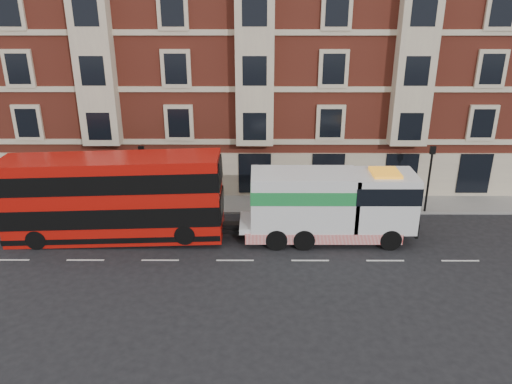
# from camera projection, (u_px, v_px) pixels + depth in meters

# --- Properties ---
(ground) EXTENTS (120.00, 120.00, 0.00)m
(ground) POSITION_uv_depth(u_px,v_px,m) (235.00, 260.00, 26.56)
(ground) COLOR black
(ground) RESTS_ON ground
(sidewalk) EXTENTS (90.00, 3.00, 0.15)m
(sidewalk) POSITION_uv_depth(u_px,v_px,m) (240.00, 204.00, 33.50)
(sidewalk) COLOR slate
(sidewalk) RESTS_ON ground
(victorian_terrace) EXTENTS (45.00, 12.00, 20.40)m
(victorian_terrace) POSITION_uv_depth(u_px,v_px,m) (248.00, 40.00, 36.77)
(victorian_terrace) COLOR maroon
(victorian_terrace) RESTS_ON ground
(lamp_post_west) EXTENTS (0.35, 0.15, 4.35)m
(lamp_post_west) POSITION_uv_depth(u_px,v_px,m) (143.00, 174.00, 31.35)
(lamp_post_west) COLOR black
(lamp_post_west) RESTS_ON sidewalk
(lamp_post_east) EXTENTS (0.35, 0.15, 4.35)m
(lamp_post_east) POSITION_uv_depth(u_px,v_px,m) (429.00, 174.00, 31.29)
(lamp_post_east) COLOR black
(lamp_post_east) RESTS_ON sidewalk
(double_decker_bus) EXTENTS (12.19, 2.80, 4.94)m
(double_decker_bus) POSITION_uv_depth(u_px,v_px,m) (113.00, 197.00, 27.96)
(double_decker_bus) COLOR #B4100A
(double_decker_bus) RESTS_ON ground
(tow_truck) EXTENTS (9.76, 2.89, 4.07)m
(tow_truck) POSITION_uv_depth(u_px,v_px,m) (327.00, 205.00, 28.09)
(tow_truck) COLOR silver
(tow_truck) RESTS_ON ground
(box_van) EXTENTS (4.53, 1.99, 2.34)m
(box_van) POSITION_uv_depth(u_px,v_px,m) (18.00, 204.00, 30.82)
(box_van) COLOR silver
(box_van) RESTS_ON ground
(pedestrian) EXTENTS (0.71, 0.66, 1.63)m
(pedestrian) POSITION_uv_depth(u_px,v_px,m) (4.00, 199.00, 31.97)
(pedestrian) COLOR black
(pedestrian) RESTS_ON sidewalk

